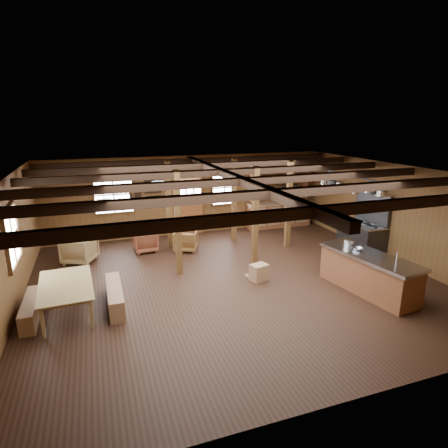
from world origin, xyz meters
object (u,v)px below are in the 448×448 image
Objects in this scene: commercial_range at (363,232)px; armchair_c at (80,250)px; kitchen_island at (369,273)px; dining_table at (69,298)px; armchair_b at (186,240)px; armchair_a at (145,241)px.

commercial_range is 2.29× the size of armchair_c.
kitchen_island is at bearing 173.04° from armchair_c.
dining_table reaches higher than armchair_b.
armchair_c is (-1.92, -0.32, 0.05)m from armchair_a.
armchair_b is at bearing -50.66° from dining_table.
commercial_range reaches higher than armchair_c.
commercial_range reaches higher than armchair_a.
armchair_a is at bearing 161.29° from commercial_range.
kitchen_island reaches higher than armchair_b.
armchair_a is (-4.68, 4.62, -0.15)m from kitchen_island.
commercial_range reaches higher than dining_table.
armchair_a is 1.27m from armchair_b.
kitchen_island is 1.36× the size of commercial_range.
armchair_c is at bearing 167.40° from commercial_range.
commercial_range is at bearing -166.44° from armchair_c.
dining_table is at bearing 113.26° from armchair_c.
dining_table is 3.05m from armchair_c.
kitchen_island is at bearing 152.66° from armchair_b.
armchair_c is at bearing 5.69° from armchair_a.
armchair_b is at bearing -154.36° from armchair_c.
dining_table is at bearing 159.95° from kitchen_island.
armchair_b is at bearing 160.61° from commercial_range.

